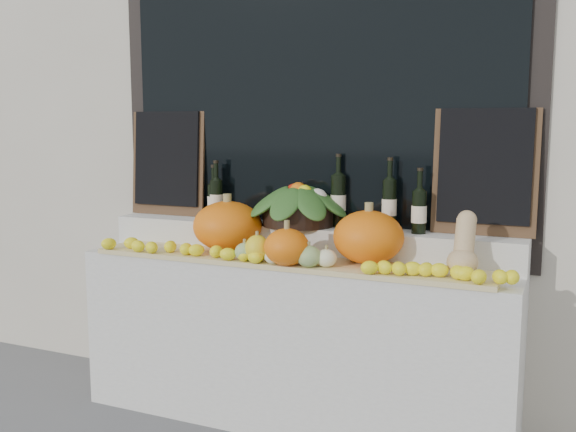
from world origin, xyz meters
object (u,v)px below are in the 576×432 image
(pumpkin_left, at_px, (228,226))
(pumpkin_right, at_px, (368,237))
(butternut_squash, at_px, (464,248))
(wine_bottle_tall, at_px, (338,200))
(produce_bowl, at_px, (298,204))

(pumpkin_left, xyz_separation_m, pumpkin_right, (0.79, -0.01, -0.00))
(pumpkin_left, distance_m, butternut_squash, 1.26)
(butternut_squash, relative_size, wine_bottle_tall, 0.74)
(pumpkin_right, distance_m, produce_bowl, 0.50)
(produce_bowl, xyz_separation_m, wine_bottle_tall, (0.20, 0.07, 0.02))
(pumpkin_left, distance_m, pumpkin_right, 0.79)
(pumpkin_left, height_order, butternut_squash, butternut_squash)
(pumpkin_left, distance_m, wine_bottle_tall, 0.61)
(pumpkin_left, bearing_deg, wine_bottle_tall, 22.93)
(pumpkin_left, height_order, wine_bottle_tall, wine_bottle_tall)
(produce_bowl, relative_size, wine_bottle_tall, 1.52)
(pumpkin_left, height_order, produce_bowl, produce_bowl)
(butternut_squash, xyz_separation_m, produce_bowl, (-0.91, 0.24, 0.13))
(pumpkin_left, height_order, pumpkin_right, pumpkin_left)
(pumpkin_right, distance_m, wine_bottle_tall, 0.38)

